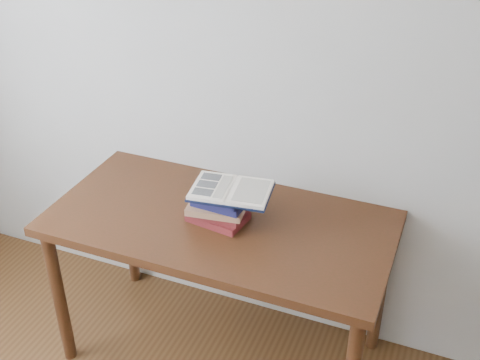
% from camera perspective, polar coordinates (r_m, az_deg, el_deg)
% --- Properties ---
extents(desk, '(1.49, 0.75, 0.80)m').
position_cam_1_polar(desk, '(2.67, -1.89, -5.41)').
color(desk, '#431F10').
rests_on(desk, ground).
extents(book_stack, '(0.26, 0.20, 0.15)m').
position_cam_1_polar(book_stack, '(2.56, -2.02, -2.59)').
color(book_stack, maroon).
rests_on(book_stack, desk).
extents(open_book, '(0.36, 0.27, 0.03)m').
position_cam_1_polar(open_book, '(2.50, -0.83, -0.99)').
color(open_book, black).
rests_on(open_book, book_stack).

